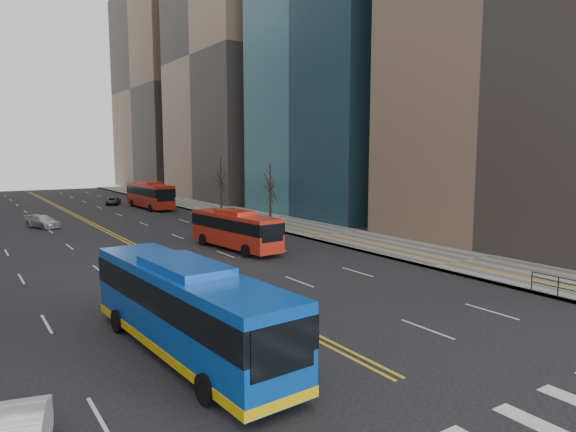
{
  "coord_description": "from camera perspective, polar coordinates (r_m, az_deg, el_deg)",
  "views": [
    {
      "loc": [
        -12.45,
        -6.95,
        7.79
      ],
      "look_at": [
        1.54,
        14.42,
        4.6
      ],
      "focal_mm": 32.0,
      "sensor_mm": 36.0,
      "label": 1
    }
  ],
  "objects": [
    {
      "name": "car_dark_mid",
      "position": [
        56.04,
        -7.56,
        -0.28
      ],
      "size": [
        2.82,
        4.0,
        1.26
      ],
      "primitive_type": "imported",
      "rotation": [
        0.0,
        0.0,
        -0.4
      ],
      "color": "black",
      "rests_on": "ground"
    },
    {
      "name": "car_silver",
      "position": [
        58.72,
        -25.58,
        -0.58
      ],
      "size": [
        3.4,
        4.74,
        1.27
      ],
      "primitive_type": "imported",
      "rotation": [
        0.0,
        0.0,
        0.41
      ],
      "color": "#ADADB3",
      "rests_on": "ground"
    },
    {
      "name": "street_trees",
      "position": [
        41.93,
        -25.93,
        2.41
      ],
      "size": [
        35.2,
        47.2,
        7.6
      ],
      "color": "#30251D",
      "rests_on": "ground"
    },
    {
      "name": "red_bus_far",
      "position": [
        73.59,
        -15.1,
        2.42
      ],
      "size": [
        3.19,
        11.91,
        3.74
      ],
      "color": "#B32313",
      "rests_on": "ground"
    },
    {
      "name": "office_towers",
      "position": [
        78.18,
        -24.54,
        18.41
      ],
      "size": [
        83.0,
        134.0,
        58.0
      ],
      "color": "gray",
      "rests_on": "ground"
    },
    {
      "name": "centerline",
      "position": [
        63.66,
        -21.68,
        -0.41
      ],
      "size": [
        0.55,
        100.0,
        0.01
      ],
      "color": "gold",
      "rests_on": "ground"
    },
    {
      "name": "sidewalk_right",
      "position": [
        60.46,
        -3.22,
        -0.23
      ],
      "size": [
        7.0,
        130.0,
        0.15
      ],
      "primitive_type": "cube",
      "color": "slate",
      "rests_on": "ground"
    },
    {
      "name": "blue_bus",
      "position": [
        20.36,
        -11.29,
        -9.77
      ],
      "size": [
        3.51,
        12.78,
        3.66
      ],
      "color": "#0B43A8",
      "rests_on": "ground"
    },
    {
      "name": "car_dark_far",
      "position": [
        80.63,
        -18.86,
        1.57
      ],
      "size": [
        3.1,
        4.24,
        1.07
      ],
      "primitive_type": "imported",
      "rotation": [
        0.0,
        0.0,
        -0.39
      ],
      "color": "black",
      "rests_on": "ground"
    },
    {
      "name": "red_bus_near",
      "position": [
        41.3,
        -5.9,
        -1.29
      ],
      "size": [
        3.31,
        10.12,
        3.19
      ],
      "color": "#B32313",
      "rests_on": "ground"
    }
  ]
}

